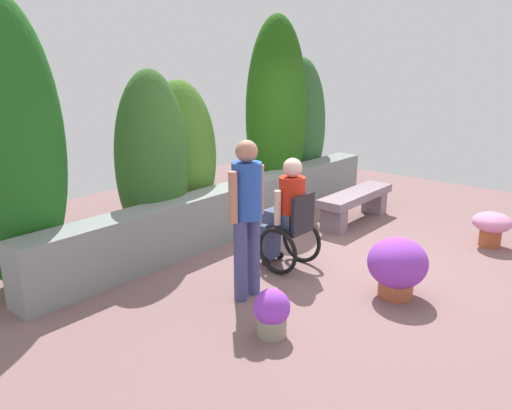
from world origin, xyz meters
TOP-DOWN VIEW (x-y plane):
  - ground_plane at (0.00, 0.00)m, footprint 10.04×10.04m
  - stone_retaining_wall at (0.00, 1.58)m, footprint 6.25×0.41m
  - hedge_backdrop at (-0.14, 2.14)m, footprint 6.38×1.12m
  - stone_bench at (1.60, 0.54)m, footprint 1.59×0.41m
  - person_in_wheelchair at (-0.47, 0.29)m, footprint 0.53×0.66m
  - person_standing_companion at (-1.36, 0.14)m, footprint 0.49×0.30m
  - flower_pot_purple_near at (-0.35, -1.05)m, footprint 0.62×0.62m
  - flower_pot_terracotta_by_wall at (1.83, -1.35)m, footprint 0.50×0.50m
  - flower_pot_red_accent at (-1.80, -0.54)m, footprint 0.33×0.33m

SIDE VIEW (x-z plane):
  - ground_plane at x=0.00m, z-range 0.00..0.00m
  - flower_pot_red_accent at x=-1.80m, z-range 0.00..0.45m
  - flower_pot_terracotta_by_wall at x=1.83m, z-range 0.06..0.52m
  - stone_bench at x=1.60m, z-range 0.08..0.56m
  - flower_pot_purple_near at x=-0.35m, z-range 0.02..0.66m
  - stone_retaining_wall at x=0.00m, z-range 0.00..0.71m
  - person_in_wheelchair at x=-0.47m, z-range -0.04..1.29m
  - person_standing_companion at x=-1.36m, z-range 0.13..1.78m
  - hedge_backdrop at x=-0.14m, z-range -0.19..2.89m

